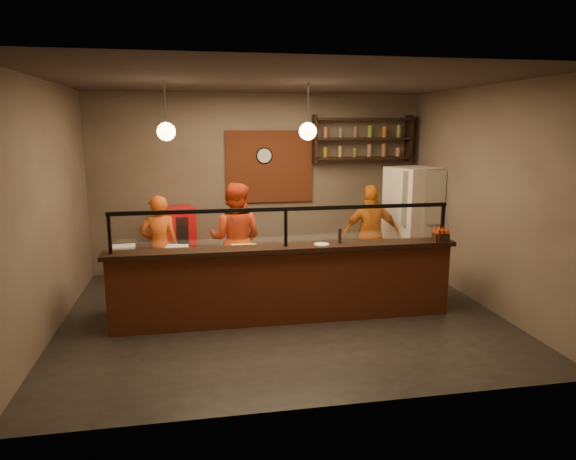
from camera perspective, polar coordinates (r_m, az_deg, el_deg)
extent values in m
plane|color=black|center=(7.39, -0.66, -9.31)|extent=(6.00, 6.00, 0.00)
plane|color=#3A302D|center=(6.93, -0.73, 16.26)|extent=(6.00, 6.00, 0.00)
plane|color=#716153|center=(9.44, -3.27, 5.22)|extent=(6.00, 0.00, 6.00)
plane|color=#716153|center=(7.13, -25.23, 2.14)|extent=(0.00, 5.00, 5.00)
plane|color=#716153|center=(8.05, 20.90, 3.42)|extent=(0.00, 5.00, 5.00)
plane|color=#716153|center=(4.58, 4.60, -1.42)|extent=(6.00, 0.00, 6.00)
cube|color=brown|center=(9.41, -2.05, 7.05)|extent=(1.60, 0.04, 1.30)
cube|color=brown|center=(6.94, -0.25, -6.31)|extent=(4.60, 0.25, 1.00)
cube|color=black|center=(6.80, -0.26, -2.06)|extent=(4.70, 0.37, 0.06)
cube|color=gray|center=(7.44, -0.93, -5.71)|extent=(4.60, 0.75, 0.85)
cube|color=silver|center=(7.32, -0.95, -2.34)|extent=(4.60, 0.75, 0.05)
cube|color=white|center=(6.74, -0.26, 0.26)|extent=(4.40, 0.02, 0.50)
cube|color=black|center=(6.70, -0.26, 2.36)|extent=(4.50, 0.05, 0.05)
cube|color=black|center=(6.72, -19.23, -0.42)|extent=(0.04, 0.04, 0.50)
cube|color=black|center=(6.74, -0.26, 0.26)|extent=(0.04, 0.04, 0.50)
cube|color=black|center=(7.45, 16.79, 0.84)|extent=(0.04, 0.04, 0.50)
cube|color=black|center=(9.65, 8.21, 7.94)|extent=(1.80, 0.28, 0.04)
cube|color=black|center=(9.63, 8.27, 10.02)|extent=(1.80, 0.28, 0.04)
cube|color=black|center=(9.63, 8.33, 12.10)|extent=(1.80, 0.28, 0.04)
cube|color=black|center=(9.39, 2.98, 10.09)|extent=(0.04, 0.28, 0.85)
cube|color=black|center=(9.96, 13.26, 9.88)|extent=(0.04, 0.28, 0.85)
cylinder|color=black|center=(9.37, -2.66, 8.25)|extent=(0.30, 0.04, 0.30)
cylinder|color=black|center=(7.02, -13.51, 13.44)|extent=(0.01, 0.01, 0.60)
sphere|color=#FFD58C|center=(7.02, -13.37, 10.59)|extent=(0.24, 0.24, 0.24)
cylinder|color=black|center=(7.19, 2.24, 13.68)|extent=(0.01, 0.01, 0.60)
sphere|color=#FFD58C|center=(7.18, 2.22, 10.89)|extent=(0.24, 0.24, 0.24)
imported|color=#C84912|center=(8.18, -14.08, -1.77)|extent=(0.61, 0.42, 1.59)
imported|color=red|center=(8.05, -5.85, -1.04)|extent=(1.04, 0.93, 1.77)
imported|color=#CE6613|center=(8.77, 9.20, -0.45)|extent=(1.00, 0.48, 1.67)
cube|color=silver|center=(9.28, 13.71, 0.84)|extent=(1.00, 0.97, 1.93)
cube|color=red|center=(9.18, -12.09, -1.35)|extent=(0.65, 0.62, 1.25)
cylinder|color=white|center=(7.35, -3.65, -2.05)|extent=(0.55, 0.55, 0.01)
cube|color=white|center=(7.08, -12.26, -2.28)|extent=(0.32, 0.28, 0.14)
cube|color=white|center=(7.22, -17.78, -2.27)|extent=(0.33, 0.27, 0.15)
cube|color=silver|center=(7.24, -17.96, -2.27)|extent=(0.31, 0.26, 0.14)
cylinder|color=yellow|center=(7.42, -4.93, -1.75)|extent=(0.36, 0.09, 0.06)
cube|color=black|center=(7.41, 16.59, -0.73)|extent=(0.21, 0.16, 0.11)
cylinder|color=black|center=(7.00, 5.78, -0.64)|extent=(0.04, 0.04, 0.20)
cylinder|color=silver|center=(6.88, 3.77, -1.61)|extent=(0.25, 0.25, 0.01)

